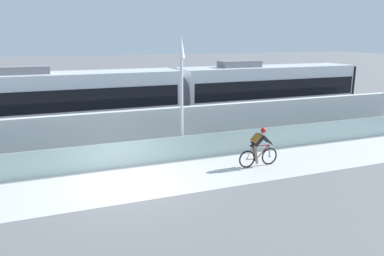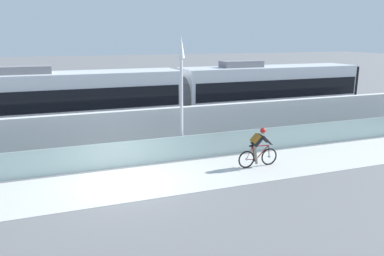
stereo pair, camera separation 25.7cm
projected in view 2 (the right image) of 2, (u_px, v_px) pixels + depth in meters
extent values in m
plane|color=slate|center=(126.00, 184.00, 13.47)|extent=(200.00, 200.00, 0.00)
cube|color=beige|center=(126.00, 184.00, 13.46)|extent=(32.00, 3.20, 0.01)
cube|color=#ADC6C1|center=(117.00, 155.00, 15.02)|extent=(32.00, 0.05, 1.06)
cube|color=silver|center=(109.00, 134.00, 16.56)|extent=(32.00, 0.36, 1.97)
cube|color=#595654|center=(103.00, 141.00, 19.05)|extent=(32.00, 0.08, 0.01)
cube|color=#595654|center=(100.00, 134.00, 20.36)|extent=(32.00, 0.08, 0.01)
cube|color=silver|center=(71.00, 104.00, 18.78)|extent=(11.00, 2.50, 3.10)
cube|color=black|center=(71.00, 97.00, 18.70)|extent=(10.56, 2.54, 1.04)
cube|color=red|center=(73.00, 130.00, 19.11)|extent=(10.78, 2.53, 0.28)
cube|color=slate|center=(25.00, 70.00, 17.70)|extent=(2.40, 1.10, 0.36)
cube|color=#232326|center=(141.00, 128.00, 20.34)|extent=(1.40, 1.88, 0.20)
cylinder|color=black|center=(144.00, 132.00, 19.70)|extent=(0.60, 0.10, 0.60)
cylinder|color=black|center=(138.00, 126.00, 21.01)|extent=(0.60, 0.10, 0.60)
cube|color=silver|center=(269.00, 92.00, 22.68)|extent=(11.00, 2.50, 3.10)
cube|color=black|center=(270.00, 86.00, 22.60)|extent=(10.56, 2.54, 1.04)
cube|color=red|center=(268.00, 114.00, 23.01)|extent=(10.78, 2.53, 0.28)
cube|color=slate|center=(241.00, 64.00, 21.60)|extent=(2.40, 1.10, 0.36)
cube|color=#232326|center=(216.00, 121.00, 21.85)|extent=(1.40, 1.88, 0.20)
cylinder|color=black|center=(221.00, 125.00, 21.21)|extent=(0.60, 0.10, 0.60)
cylinder|color=black|center=(211.00, 120.00, 22.52)|extent=(0.60, 0.10, 0.60)
cube|color=#232326|center=(315.00, 113.00, 24.24)|extent=(1.40, 1.88, 0.20)
cylinder|color=black|center=(323.00, 116.00, 23.60)|extent=(0.60, 0.10, 0.60)
cylinder|color=black|center=(308.00, 112.00, 24.91)|extent=(0.60, 0.10, 0.60)
cube|color=black|center=(341.00, 88.00, 24.53)|extent=(0.16, 2.54, 2.94)
cylinder|color=#59595B|center=(180.00, 97.00, 20.73)|extent=(0.60, 2.30, 2.30)
torus|color=black|center=(269.00, 157.00, 15.39)|extent=(0.72, 0.06, 0.72)
cylinder|color=#99999E|center=(269.00, 157.00, 15.39)|extent=(0.07, 0.10, 0.07)
torus|color=black|center=(246.00, 159.00, 15.03)|extent=(0.72, 0.06, 0.72)
cylinder|color=#99999E|center=(246.00, 159.00, 15.03)|extent=(0.07, 0.10, 0.07)
cylinder|color=maroon|center=(262.00, 152.00, 15.23)|extent=(0.60, 0.04, 0.58)
cylinder|color=maroon|center=(254.00, 153.00, 15.09)|extent=(0.22, 0.04, 0.59)
cylinder|color=maroon|center=(261.00, 146.00, 15.13)|extent=(0.76, 0.04, 0.07)
cylinder|color=maroon|center=(251.00, 160.00, 15.11)|extent=(0.43, 0.03, 0.09)
cylinder|color=maroon|center=(249.00, 153.00, 15.01)|extent=(0.27, 0.02, 0.53)
cylinder|color=black|center=(269.00, 151.00, 15.32)|extent=(0.08, 0.03, 0.49)
cube|color=black|center=(252.00, 146.00, 14.99)|extent=(0.24, 0.10, 0.05)
cylinder|color=black|center=(269.00, 143.00, 15.23)|extent=(0.03, 0.58, 0.03)
cylinder|color=#262628|center=(256.00, 160.00, 15.19)|extent=(0.18, 0.02, 0.18)
cube|color=black|center=(257.00, 140.00, 15.01)|extent=(0.50, 0.28, 0.51)
cube|color=#8C5919|center=(255.00, 138.00, 14.96)|extent=(0.38, 0.30, 0.38)
sphere|color=tan|center=(263.00, 131.00, 15.01)|extent=(0.20, 0.20, 0.20)
sphere|color=red|center=(263.00, 131.00, 15.01)|extent=(0.23, 0.23, 0.23)
cylinder|color=black|center=(267.00, 140.00, 14.99)|extent=(0.41, 0.08, 0.41)
cylinder|color=black|center=(263.00, 138.00, 15.28)|extent=(0.41, 0.08, 0.41)
cylinder|color=#726656|center=(256.00, 155.00, 15.03)|extent=(0.25, 0.11, 0.79)
cylinder|color=#726656|center=(253.00, 150.00, 15.16)|extent=(0.25, 0.11, 0.52)
cylinder|color=gray|center=(182.00, 156.00, 16.37)|extent=(0.24, 0.24, 0.20)
cylinder|color=silver|center=(182.00, 108.00, 15.88)|extent=(0.12, 0.12, 4.20)
cone|color=white|center=(181.00, 47.00, 15.28)|extent=(0.28, 0.28, 0.90)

